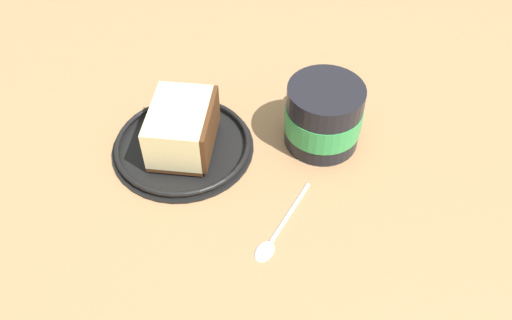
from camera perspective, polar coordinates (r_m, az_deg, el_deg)
name	(u,v)px	position (r cm, az deg, el deg)	size (l,w,h in cm)	color
ground_plane	(219,193)	(68.06, -3.96, -3.61)	(124.63, 124.63, 3.95)	#936D47
small_plate	(183,145)	(70.59, -7.86, 1.60)	(18.68, 18.68, 1.32)	black
cake_slice	(183,128)	(68.30, -7.91, 3.43)	(8.43, 10.75, 6.30)	#472814
tea_mug	(323,115)	(69.04, 7.25, 4.79)	(10.00, 12.22, 8.91)	black
teaspoon	(274,236)	(61.26, 1.91, -8.17)	(6.81, 12.00, 0.80)	silver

